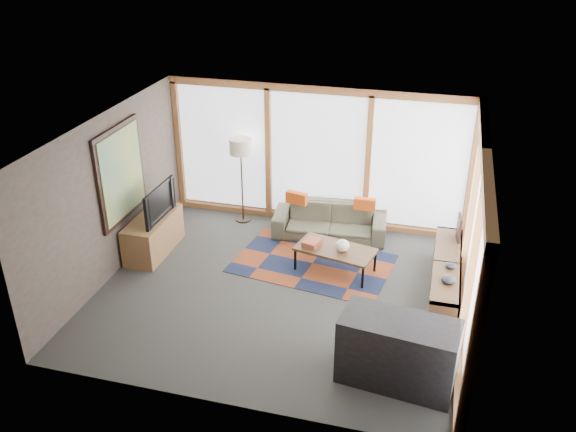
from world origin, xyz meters
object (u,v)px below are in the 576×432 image
(bookshelf, at_px, (445,278))
(bar_counter, at_px, (398,352))
(sofa, at_px, (330,221))
(tv_console, at_px, (154,235))
(coffee_table, at_px, (335,260))
(television, at_px, (154,202))
(floor_lamp, at_px, (242,181))

(bookshelf, height_order, bar_counter, bar_counter)
(sofa, bearing_deg, tv_console, -159.57)
(sofa, xyz_separation_m, coffee_table, (0.33, -1.16, -0.08))
(sofa, height_order, television, television)
(bar_counter, bearing_deg, floor_lamp, 138.73)
(floor_lamp, bearing_deg, tv_console, -125.89)
(floor_lamp, distance_m, bookshelf, 4.11)
(tv_console, height_order, television, television)
(floor_lamp, xyz_separation_m, television, (-1.02, -1.48, 0.12))
(sofa, height_order, tv_console, tv_console)
(sofa, bearing_deg, television, -159.43)
(floor_lamp, distance_m, bar_counter, 4.92)
(television, bearing_deg, floor_lamp, -33.40)
(floor_lamp, relative_size, bookshelf, 0.72)
(bar_counter, bearing_deg, television, 160.05)
(floor_lamp, height_order, television, floor_lamp)
(sofa, xyz_separation_m, tv_console, (-2.79, -1.34, 0.03))
(coffee_table, distance_m, television, 3.14)
(coffee_table, distance_m, tv_console, 3.12)
(tv_console, distance_m, bar_counter, 4.86)
(coffee_table, bearing_deg, television, -177.16)
(television, bearing_deg, bookshelf, -89.63)
(sofa, height_order, floor_lamp, floor_lamp)
(floor_lamp, distance_m, tv_console, 1.93)
(coffee_table, distance_m, bookshelf, 1.76)
(television, distance_m, bar_counter, 4.83)
(television, bearing_deg, tv_console, 111.27)
(floor_lamp, bearing_deg, bookshelf, -22.32)
(sofa, relative_size, tv_console, 1.54)
(tv_console, xyz_separation_m, bar_counter, (4.35, -2.17, 0.13))
(coffee_table, relative_size, bookshelf, 0.55)
(tv_console, bearing_deg, television, 20.13)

